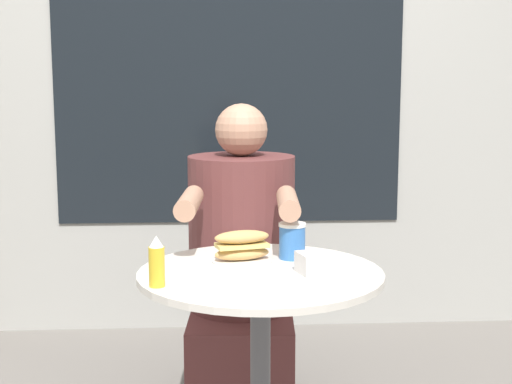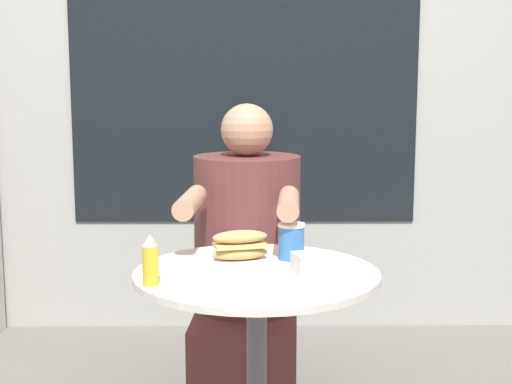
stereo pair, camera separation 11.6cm
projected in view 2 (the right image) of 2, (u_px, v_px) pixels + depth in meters
storefront_wall at (253, 62)px, 3.65m from camera, size 8.00×0.09×2.80m
cafe_table at (257, 337)px, 2.10m from camera, size 0.72×0.72×0.75m
diner_chair at (249, 267)px, 3.01m from camera, size 0.40×0.40×0.87m
seated_diner at (247, 291)px, 2.66m from camera, size 0.43×0.73×1.22m
sandwich_on_plate at (240, 248)px, 2.16m from camera, size 0.18×0.18×0.10m
drink_cup at (291, 241)px, 2.20m from camera, size 0.09×0.09×0.11m
napkin_box at (310, 264)px, 2.03m from camera, size 0.11×0.11×0.06m
condiment_bottle at (150, 261)px, 1.91m from camera, size 0.04×0.04×0.14m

